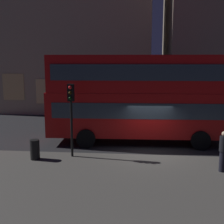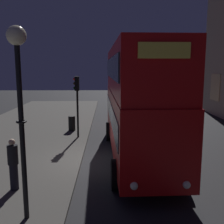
{
  "view_description": "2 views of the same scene",
  "coord_description": "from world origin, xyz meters",
  "views": [
    {
      "loc": [
        -0.66,
        -15.42,
        5.0
      ],
      "look_at": [
        -2.08,
        0.21,
        2.22
      ],
      "focal_mm": 47.02,
      "sensor_mm": 36.0,
      "label": 1
    },
    {
      "loc": [
        11.85,
        0.64,
        4.34
      ],
      "look_at": [
        -1.93,
        0.88,
        2.03
      ],
      "focal_mm": 42.23,
      "sensor_mm": 36.0,
      "label": 2
    }
  ],
  "objects": [
    {
      "name": "pedestrian",
      "position": [
        3.1,
        -2.63,
        1.07
      ],
      "size": [
        0.36,
        0.36,
        1.83
      ],
      "rotation": [
        0.0,
        0.0,
        6.09
      ],
      "color": "black",
      "rests_on": "sidewalk_slab"
    },
    {
      "name": "litter_bin",
      "position": [
        -5.76,
        -1.79,
        0.62
      ],
      "size": [
        0.47,
        0.47,
        1.0
      ],
      "primitive_type": "cylinder",
      "color": "black",
      "rests_on": "sidewalk_slab"
    },
    {
      "name": "building_with_clock",
      "position": [
        -7.42,
        14.1,
        8.5
      ],
      "size": [
        15.61,
        7.35,
        17.01
      ],
      "color": "tan",
      "rests_on": "ground"
    },
    {
      "name": "traffic_light_near_kerb",
      "position": [
        -4.01,
        -1.19,
        2.81
      ],
      "size": [
        0.32,
        0.36,
        3.72
      ],
      "rotation": [
        0.0,
        0.0,
        0.02
      ],
      "color": "black",
      "rests_on": "sidewalk_slab"
    },
    {
      "name": "double_decker_bus",
      "position": [
        -0.76,
        2.04,
        2.98
      ],
      "size": [
        10.77,
        3.01,
        5.3
      ],
      "rotation": [
        0.0,
        0.0,
        0.03
      ],
      "color": "#B20F0F",
      "rests_on": "ground"
    },
    {
      "name": "ground_plane",
      "position": [
        0.0,
        0.0,
        0.0
      ],
      "size": [
        80.0,
        80.0,
        0.0
      ],
      "primitive_type": "plane",
      "color": "#232326"
    },
    {
      "name": "sidewalk_slab",
      "position": [
        0.0,
        -4.84,
        0.06
      ],
      "size": [
        44.0,
        8.54,
        0.12
      ],
      "primitive_type": "cube",
      "color": "#4C4944",
      "rests_on": "ground"
    }
  ]
}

